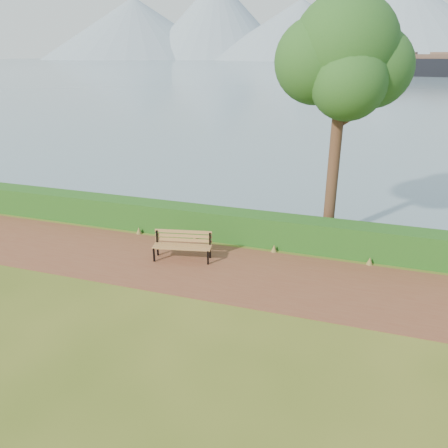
% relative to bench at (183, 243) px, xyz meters
% --- Properties ---
extents(ground, '(140.00, 140.00, 0.00)m').
position_rel_bench_xyz_m(ground, '(0.96, -0.71, -0.51)').
color(ground, '#3D5117').
rests_on(ground, ground).
extents(path, '(40.00, 3.40, 0.01)m').
position_rel_bench_xyz_m(path, '(0.96, -0.41, -0.50)').
color(path, brown).
rests_on(path, ground).
extents(hedge, '(32.00, 0.85, 1.00)m').
position_rel_bench_xyz_m(hedge, '(0.96, 1.89, -0.01)').
color(hedge, '#134112').
rests_on(hedge, ground).
extents(water, '(700.00, 510.00, 0.00)m').
position_rel_bench_xyz_m(water, '(0.96, 259.29, -0.50)').
color(water, '#4A6178').
rests_on(water, ground).
extents(mountains, '(585.00, 190.00, 70.00)m').
position_rel_bench_xyz_m(mountains, '(-8.21, 405.34, 27.19)').
color(mountains, gray).
rests_on(mountains, ground).
extents(bench, '(1.83, 0.86, 0.88)m').
position_rel_bench_xyz_m(bench, '(0.00, 0.00, 0.00)').
color(bench, black).
rests_on(bench, ground).
extents(tree, '(4.05, 3.33, 7.87)m').
position_rel_bench_xyz_m(tree, '(4.03, 3.04, 5.34)').
color(tree, '#3A2218').
rests_on(tree, ground).
extents(cargo_ship, '(62.89, 20.93, 18.87)m').
position_rel_bench_xyz_m(cargo_ship, '(16.76, 124.13, 2.30)').
color(cargo_ship, black).
rests_on(cargo_ship, ground).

